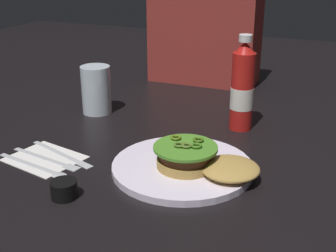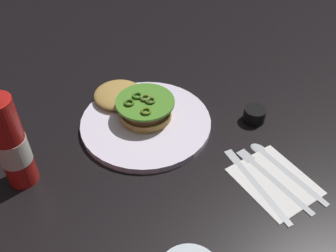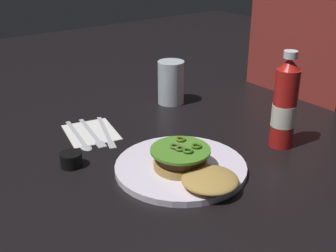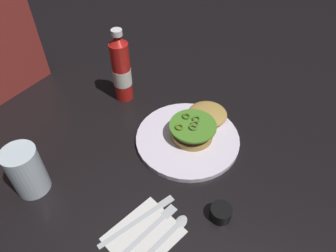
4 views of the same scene
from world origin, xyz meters
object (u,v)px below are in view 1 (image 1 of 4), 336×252
Objects in this scene: water_glass at (96,90)px; spoon_utensil at (41,167)px; napkin at (45,158)px; burger_sandwich at (202,161)px; butter_knife at (65,154)px; fork_utensil at (51,159)px; condiment_cup at (64,189)px; ketchup_bottle at (242,89)px; diner_person at (205,17)px; dinner_plate at (182,167)px.

water_glass reaches higher than spoon_utensil.
napkin is (0.05, -0.31, -0.07)m from water_glass.
butter_knife is (-0.31, -0.03, -0.03)m from burger_sandwich.
spoon_utensil is (0.02, -0.04, 0.00)m from napkin.
burger_sandwich reaches higher than fork_utensil.
water_glass is 2.65× the size of condiment_cup.
burger_sandwich is at bearing -91.80° from ketchup_bottle.
butter_knife is at bearing -73.55° from water_glass.
condiment_cup is (0.19, -0.43, -0.05)m from water_glass.
fork_utensil is (0.02, -0.00, 0.00)m from napkin.
ketchup_bottle is at bearing -59.22° from diner_person.
fork_utensil is at bearing 135.12° from condiment_cup.
spoon_utensil is (-0.11, 0.08, -0.01)m from condiment_cup.
burger_sandwich reaches higher than napkin.
burger_sandwich is 1.12× the size of spoon_utensil.
condiment_cup is 0.18m from butter_knife.
burger_sandwich is 0.28m from condiment_cup.
butter_knife is at bearing 66.78° from fork_utensil.
spoon_utensil is at bearing -85.87° from fork_utensil.
condiment_cup is at bearing -66.51° from water_glass.
water_glass is 0.67× the size of butter_knife.
burger_sandwich is 0.30m from ketchup_bottle.
butter_knife is (-0.10, 0.15, -0.01)m from condiment_cup.
water_glass reaches higher than butter_knife.
napkin is 0.79× the size of fork_utensil.
dinner_plate is at bearing 14.21° from fork_utensil.
burger_sandwich is at bearing 40.79° from condiment_cup.
diner_person is (0.18, 0.42, 0.15)m from water_glass.
condiment_cup is 0.33× the size of napkin.
water_glass is at bearing 147.92° from burger_sandwich.
water_glass reaches higher than napkin.
napkin is at bearing -138.60° from butter_knife.
condiment_cup reaches higher than napkin.
dinner_plate is at bearing 8.31° from butter_knife.
burger_sandwich is 1.43× the size of napkin.
condiment_cup is 0.26× the size of fork_utensil.
ketchup_bottle reaches higher than condiment_cup.
fork_utensil is 0.04m from butter_knife.
condiment_cup is 0.17m from fork_utensil.
water_glass is at bearing 102.42° from fork_utensil.
burger_sandwich is (0.04, -0.01, 0.03)m from dinner_plate.
spoon_utensil reaches higher than napkin.
butter_knife is (-0.32, -0.32, -0.10)m from ketchup_bottle.
spoon_utensil is (-0.33, -0.39, -0.10)m from ketchup_bottle.
fork_utensil is at bearing -165.79° from dinner_plate.
burger_sandwich is 0.44× the size of diner_person.
water_glass is 0.30m from butter_knife.
ketchup_bottle is 0.49× the size of diner_person.
condiment_cup is at bearing -89.34° from diner_person.
spoon_utensil is (-0.28, -0.11, -0.00)m from dinner_plate.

